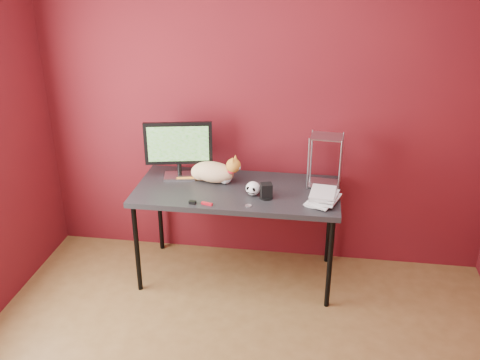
# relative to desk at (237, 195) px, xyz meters

# --- Properties ---
(room) EXTENTS (3.52, 3.52, 2.61)m
(room) POSITION_rel_desk_xyz_m (0.15, -1.37, 0.75)
(room) COLOR brown
(room) RESTS_ON ground
(desk) EXTENTS (1.50, 0.70, 0.75)m
(desk) POSITION_rel_desk_xyz_m (0.00, 0.00, 0.00)
(desk) COLOR black
(desk) RESTS_ON ground
(monitor) EXTENTS (0.51, 0.21, 0.44)m
(monitor) POSITION_rel_desk_xyz_m (-0.47, 0.15, 0.30)
(monitor) COLOR #A2A3A7
(monitor) RESTS_ON desk
(cat) EXTENTS (0.50, 0.24, 0.23)m
(cat) POSITION_rel_desk_xyz_m (-0.20, 0.10, 0.13)
(cat) COLOR #C57B29
(cat) RESTS_ON desk
(skull_mug) EXTENTS (0.11, 0.11, 0.10)m
(skull_mug) POSITION_rel_desk_xyz_m (0.13, -0.09, 0.10)
(skull_mug) COLOR white
(skull_mug) RESTS_ON desk
(speaker) EXTENTS (0.10, 0.10, 0.11)m
(speaker) POSITION_rel_desk_xyz_m (0.23, -0.12, 0.10)
(speaker) COLOR black
(speaker) RESTS_ON desk
(book_stack) EXTENTS (0.25, 0.28, 0.93)m
(book_stack) POSITION_rel_desk_xyz_m (0.55, -0.10, 0.52)
(book_stack) COLOR beige
(book_stack) RESTS_ON desk
(wire_rack) EXTENTS (0.24, 0.21, 0.39)m
(wire_rack) POSITION_rel_desk_xyz_m (0.63, 0.17, 0.25)
(wire_rack) COLOR #A2A3A7
(wire_rack) RESTS_ON desk
(pocket_knife) EXTENTS (0.08, 0.04, 0.02)m
(pocket_knife) POSITION_rel_desk_xyz_m (-0.17, -0.29, 0.06)
(pocket_knife) COLOR #A40C19
(pocket_knife) RESTS_ON desk
(black_gadget) EXTENTS (0.05, 0.04, 0.02)m
(black_gadget) POSITION_rel_desk_xyz_m (-0.27, -0.29, 0.06)
(black_gadget) COLOR black
(black_gadget) RESTS_ON desk
(washer) EXTENTS (0.05, 0.05, 0.00)m
(washer) POSITION_rel_desk_xyz_m (0.12, -0.26, 0.05)
(washer) COLOR #A2A3A7
(washer) RESTS_ON desk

